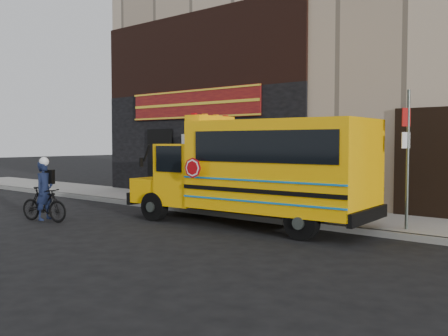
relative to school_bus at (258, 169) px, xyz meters
name	(u,v)px	position (x,y,z in m)	size (l,w,h in m)	color
ground	(189,234)	(-0.66, -1.91, -1.51)	(120.00, 120.00, 0.00)	black
curb	(253,218)	(-0.66, 0.69, -1.43)	(40.00, 0.20, 0.15)	gray
sidewalk	(283,212)	(-0.66, 2.19, -1.43)	(40.00, 3.00, 0.15)	gray
building	(371,43)	(-0.71, 8.55, 4.62)	(20.00, 10.70, 12.00)	#C1AB91
school_bus	(258,169)	(0.00, 0.00, 0.00)	(7.01, 2.66, 2.92)	black
sign_pole	(407,156)	(3.42, 1.21, 0.37)	(0.11, 0.29, 3.42)	#434B45
bicycle	(44,204)	(-5.02, -3.17, -1.03)	(0.45, 1.59, 0.95)	black
cyclist	(45,192)	(-4.99, -3.16, -0.69)	(0.59, 0.39, 1.63)	black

